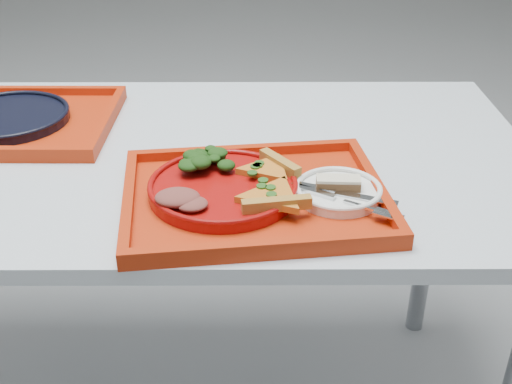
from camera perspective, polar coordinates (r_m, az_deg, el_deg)
table at (r=1.36m, az=-10.12°, el=0.80°), size 1.60×0.80×0.75m
tray_main at (r=1.12m, az=-0.12°, el=-0.69°), size 0.49×0.40×0.01m
tray_far at (r=1.51m, az=-21.07°, el=5.64°), size 0.45×0.35×0.01m
dinner_plate at (r=1.12m, az=-2.94°, el=0.23°), size 0.26×0.26×0.02m
side_plate at (r=1.12m, az=7.31°, el=-0.10°), size 0.15×0.15×0.01m
navy_plate at (r=1.50m, az=-21.16°, el=6.13°), size 0.26×0.26×0.02m
pizza_slice_a at (r=1.07m, az=1.51°, el=-0.20°), size 0.13×0.15×0.02m
pizza_slice_b at (r=1.15m, az=1.01°, el=2.18°), size 0.15×0.15×0.02m
salad_heap at (r=1.17m, az=-4.53°, el=3.23°), size 0.09×0.08×0.04m
meat_portion at (r=1.06m, az=-7.00°, el=-0.49°), size 0.08×0.06×0.02m
dessert_bar at (r=1.12m, az=7.32°, el=0.80°), size 0.08×0.03×0.02m
knife at (r=1.10m, az=7.82°, el=-0.09°), size 0.18×0.08×0.01m
fork at (r=1.08m, az=7.73°, el=-0.71°), size 0.17×0.12×0.01m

